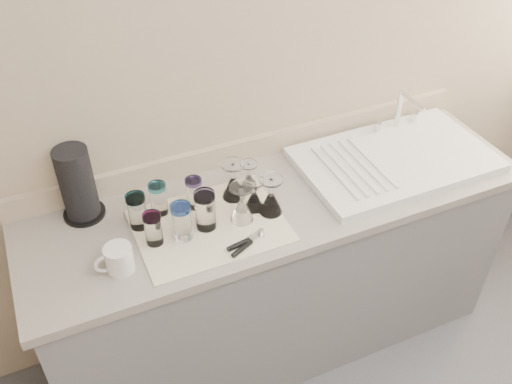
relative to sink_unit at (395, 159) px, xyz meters
name	(u,v)px	position (x,y,z in m)	size (l,w,h in m)	color
counter_unit	(277,272)	(-0.55, 0.00, -0.47)	(2.06, 0.62, 0.90)	slate
sink_unit	(395,159)	(0.00, 0.00, 0.00)	(0.82, 0.50, 0.22)	white
dish_towel	(210,226)	(-0.87, -0.06, -0.02)	(0.55, 0.42, 0.01)	white
tumbler_teal	(137,211)	(-1.11, 0.05, 0.06)	(0.07, 0.07, 0.14)	white
tumbler_cyan	(158,199)	(-1.02, 0.09, 0.06)	(0.07, 0.07, 0.13)	white
tumbler_purple	(194,193)	(-0.88, 0.07, 0.05)	(0.07, 0.07, 0.13)	white
tumbler_magenta	(153,229)	(-1.08, -0.06, 0.06)	(0.07, 0.07, 0.13)	white
tumbler_blue	(182,221)	(-0.98, -0.08, 0.06)	(0.08, 0.08, 0.15)	white
tumbler_lavender	(205,210)	(-0.88, -0.06, 0.07)	(0.08, 0.08, 0.16)	white
goblet_back_left	(233,186)	(-0.72, 0.06, 0.04)	(0.09, 0.09, 0.16)	white
goblet_back_right	(249,180)	(-0.65, 0.08, 0.03)	(0.07, 0.07, 0.13)	white
goblet_front_left	(242,208)	(-0.75, -0.08, 0.04)	(0.09, 0.09, 0.16)	white
goblet_front_right	(271,201)	(-0.63, -0.08, 0.04)	(0.09, 0.09, 0.16)	white
goblet_extra	(254,199)	(-0.68, -0.04, 0.03)	(0.07, 0.07, 0.13)	white
can_opener	(247,243)	(-0.78, -0.21, 0.00)	(0.15, 0.09, 0.02)	silver
white_mug	(118,259)	(-1.23, -0.14, 0.03)	(0.14, 0.10, 0.10)	silver
paper_towel_roll	(77,185)	(-1.28, 0.20, 0.13)	(0.16, 0.16, 0.30)	black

